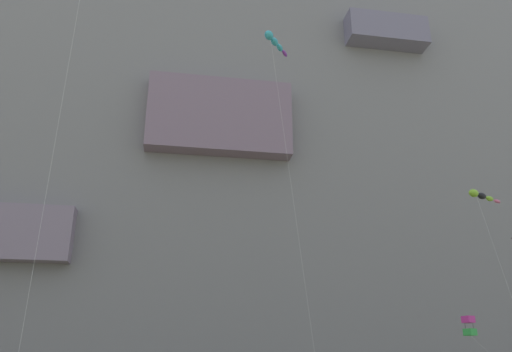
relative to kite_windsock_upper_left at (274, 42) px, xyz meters
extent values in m
cube|color=gray|center=(-2.81, 32.93, 11.33)|extent=(180.00, 27.12, 80.75)
cube|color=gray|center=(-2.81, 19.20, 2.12)|extent=(17.09, 4.12, 9.54)
cube|color=slate|center=(19.53, 18.91, 16.94)|extent=(11.15, 4.69, 4.25)
ellipsoid|color=#38B2D1|center=(-0.60, -0.83, -0.02)|extent=(1.14, 1.22, 0.79)
ellipsoid|color=#38B2D1|center=(0.05, 0.09, 0.09)|extent=(1.03, 1.13, 0.66)
ellipsoid|color=#38B2D1|center=(0.70, 1.01, 0.21)|extent=(0.92, 1.05, 0.53)
ellipsoid|color=purple|center=(1.35, 1.94, 0.32)|extent=(0.81, 0.96, 0.41)
cylinder|color=silver|center=(0.76, -2.04, -14.54)|extent=(2.34, 2.98, 28.76)
ellipsoid|color=#8CCC33|center=(17.05, 1.08, -12.23)|extent=(1.20, 1.05, 0.67)
ellipsoid|color=black|center=(18.13, 1.63, -12.23)|extent=(1.14, 0.94, 0.55)
ellipsoid|color=#8CCC33|center=(19.22, 2.18, -12.23)|extent=(1.09, 0.83, 0.42)
ellipsoid|color=pink|center=(20.31, 2.73, -12.24)|extent=(1.03, 0.72, 0.30)
cylinder|color=silver|center=(17.43, -0.77, -20.66)|extent=(0.12, 4.05, 16.53)
cylinder|color=silver|center=(-13.61, -10.39, -13.33)|extent=(0.49, 3.43, 31.20)
cube|color=#CC3399|center=(15.60, 2.25, -22.32)|extent=(0.95, 0.95, 0.52)
cube|color=green|center=(15.60, 2.25, -23.27)|extent=(0.95, 0.95, 0.52)
cylinder|color=black|center=(15.93, 2.25, -22.79)|extent=(0.03, 0.03, 1.39)
cylinder|color=black|center=(15.27, 2.25, -22.79)|extent=(0.03, 0.03, 1.39)
camera|label=1|loc=(-7.42, -34.76, -25.73)|focal=35.08mm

